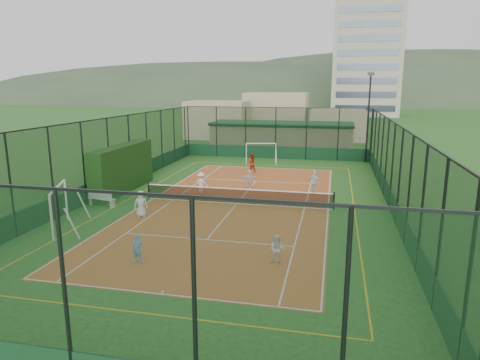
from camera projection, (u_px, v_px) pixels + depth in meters
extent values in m
plane|color=#20551D|center=(237.00, 204.00, 26.18)|extent=(300.00, 300.00, 0.00)
cube|color=#A55224|center=(237.00, 204.00, 26.18)|extent=(11.17, 23.97, 0.01)
cube|color=beige|center=(367.00, 50.00, 98.54)|extent=(15.00, 12.00, 30.00)
cube|color=black|center=(123.00, 169.00, 28.99)|extent=(1.08, 7.18, 3.14)
imported|color=white|center=(141.00, 204.00, 23.40)|extent=(0.85, 0.73, 1.47)
imported|color=#4C9BD9|center=(137.00, 249.00, 17.37)|extent=(0.47, 0.33, 1.21)
imported|color=white|center=(277.00, 250.00, 17.25)|extent=(0.62, 0.50, 1.22)
imported|color=silver|center=(201.00, 183.00, 28.42)|extent=(0.98, 0.62, 1.46)
imported|color=silver|center=(315.00, 183.00, 28.39)|extent=(0.96, 0.73, 1.52)
imported|color=white|center=(249.00, 178.00, 30.27)|extent=(1.19, 0.41, 1.27)
imported|color=#A92B12|center=(251.00, 163.00, 35.27)|extent=(1.00, 0.95, 1.63)
sphere|color=#CCE033|center=(276.00, 203.00, 26.18)|extent=(0.07, 0.07, 0.07)
sphere|color=#CCE033|center=(285.00, 199.00, 27.09)|extent=(0.07, 0.07, 0.07)
sphere|color=#CCE033|center=(242.00, 200.00, 26.96)|extent=(0.07, 0.07, 0.07)
sphere|color=#CCE033|center=(195.00, 197.00, 27.70)|extent=(0.07, 0.07, 0.07)
sphere|color=#CCE033|center=(273.00, 197.00, 27.59)|extent=(0.07, 0.07, 0.07)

